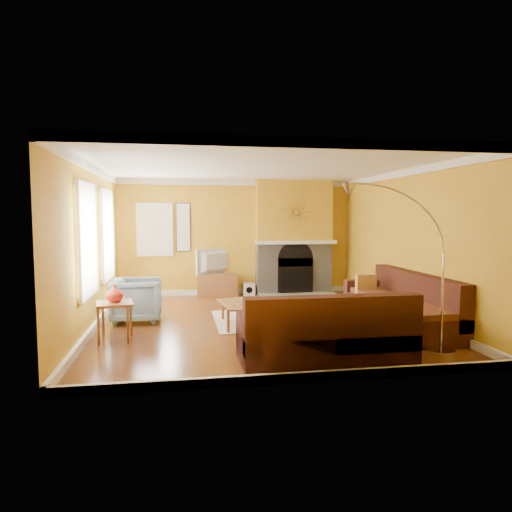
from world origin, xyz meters
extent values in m
cube|color=brown|center=(0.00, 0.00, -0.01)|extent=(5.50, 6.00, 0.02)
cube|color=white|center=(0.00, 0.00, 2.71)|extent=(5.50, 6.00, 0.02)
cube|color=gold|center=(0.00, 3.01, 1.35)|extent=(5.50, 0.02, 2.70)
cube|color=gold|center=(0.00, -3.01, 1.35)|extent=(5.50, 0.02, 2.70)
cube|color=gold|center=(-2.76, 0.00, 1.35)|extent=(0.02, 6.00, 2.70)
cube|color=gold|center=(2.76, 0.00, 1.35)|extent=(0.02, 6.00, 2.70)
cube|color=white|center=(-2.72, 1.30, 1.50)|extent=(0.06, 1.22, 1.72)
cube|color=white|center=(-2.72, -0.60, 1.50)|extent=(0.06, 1.22, 1.72)
cube|color=white|center=(-1.90, 2.96, 1.55)|extent=(0.82, 0.06, 1.22)
cube|color=white|center=(-1.25, 2.97, 1.60)|extent=(0.34, 0.04, 1.14)
cube|color=white|center=(1.35, 2.56, 1.25)|extent=(1.92, 0.22, 0.08)
cube|color=gray|center=(1.35, 2.25, 0.03)|extent=(1.80, 0.70, 0.06)
cube|color=beige|center=(0.47, 0.11, 0.01)|extent=(2.40, 1.80, 0.02)
cube|color=#935C35|center=(-0.48, 2.78, 0.26)|extent=(0.93, 0.42, 0.51)
imported|color=black|center=(-0.48, 2.78, 0.81)|extent=(0.93, 0.69, 0.60)
cube|color=white|center=(0.25, 2.77, 0.14)|extent=(0.28, 0.28, 0.28)
imported|color=slate|center=(-2.09, 0.40, 0.38)|extent=(0.85, 0.83, 0.77)
imported|color=red|center=(-2.30, -0.79, 0.71)|extent=(0.32, 0.32, 0.27)
imported|color=white|center=(-0.28, -0.11, 0.42)|extent=(0.21, 0.29, 0.03)
camera|label=1|loc=(-1.32, -7.78, 1.86)|focal=32.00mm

